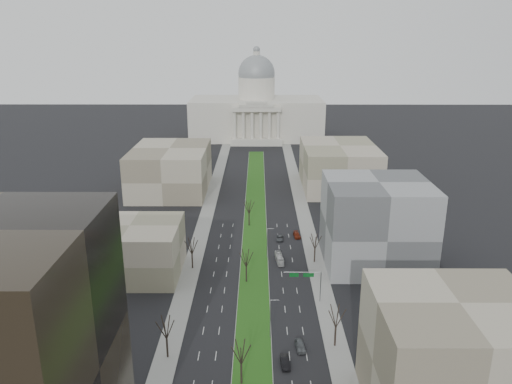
{
  "coord_description": "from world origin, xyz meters",
  "views": [
    {
      "loc": [
        1.07,
        -37.8,
        62.74
      ],
      "look_at": [
        0.39,
        111.18,
        14.95
      ],
      "focal_mm": 35.0,
      "sensor_mm": 36.0,
      "label": 1
    }
  ],
  "objects_px": {
    "car_black": "(285,362)",
    "car_grey_far": "(280,238)",
    "car_red": "(297,235)",
    "box_van": "(279,258)",
    "car_grey_near": "(300,346)"
  },
  "relations": [
    {
      "from": "car_red",
      "to": "car_grey_far",
      "type": "relative_size",
      "value": 1.04
    },
    {
      "from": "car_grey_near",
      "to": "car_red",
      "type": "relative_size",
      "value": 0.98
    },
    {
      "from": "car_red",
      "to": "car_grey_far",
      "type": "bearing_deg",
      "value": -162.2
    },
    {
      "from": "car_grey_near",
      "to": "box_van",
      "type": "bearing_deg",
      "value": 87.12
    },
    {
      "from": "car_grey_far",
      "to": "box_van",
      "type": "xyz_separation_m",
      "value": [
        -0.77,
        -15.74,
        0.42
      ]
    },
    {
      "from": "car_red",
      "to": "box_van",
      "type": "relative_size",
      "value": 0.63
    },
    {
      "from": "car_red",
      "to": "car_black",
      "type": "bearing_deg",
      "value": -101.84
    },
    {
      "from": "car_black",
      "to": "box_van",
      "type": "height_order",
      "value": "box_van"
    },
    {
      "from": "car_black",
      "to": "car_red",
      "type": "xyz_separation_m",
      "value": [
        7.07,
        64.8,
        -0.1
      ]
    },
    {
      "from": "car_grey_far",
      "to": "car_grey_near",
      "type": "bearing_deg",
      "value": -82.72
    },
    {
      "from": "car_black",
      "to": "car_grey_far",
      "type": "distance_m",
      "value": 62.42
    },
    {
      "from": "car_grey_near",
      "to": "box_van",
      "type": "xyz_separation_m",
      "value": [
        -2.68,
        41.34,
        0.25
      ]
    },
    {
      "from": "car_grey_near",
      "to": "box_van",
      "type": "height_order",
      "value": "box_van"
    },
    {
      "from": "car_grey_near",
      "to": "car_red",
      "type": "distance_m",
      "value": 59.59
    },
    {
      "from": "box_van",
      "to": "car_grey_far",
      "type": "bearing_deg",
      "value": 81.44
    }
  ]
}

